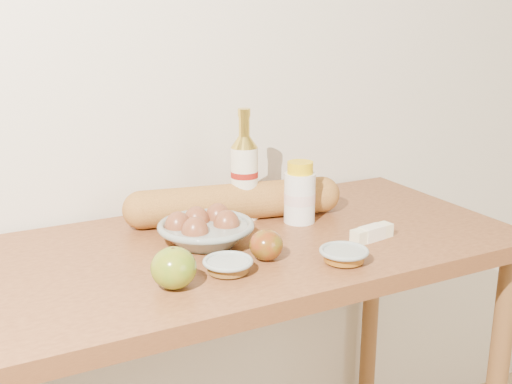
# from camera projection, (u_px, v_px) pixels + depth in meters

# --- Properties ---
(back_wall) EXTENTS (3.50, 0.02, 2.60)m
(back_wall) POSITION_uv_depth(u_px,v_px,m) (189.00, 48.00, 1.60)
(back_wall) COLOR beige
(back_wall) RESTS_ON ground
(table) EXTENTS (1.20, 0.60, 0.90)m
(table) POSITION_uv_depth(u_px,v_px,m) (250.00, 291.00, 1.46)
(table) COLOR brown
(table) RESTS_ON ground
(bourbon_bottle) EXTENTS (0.07, 0.07, 0.27)m
(bourbon_bottle) POSITION_uv_depth(u_px,v_px,m) (244.00, 175.00, 1.55)
(bourbon_bottle) COLOR #EBE3C7
(bourbon_bottle) RESTS_ON table
(cream_bottle) EXTENTS (0.08, 0.08, 0.15)m
(cream_bottle) POSITION_uv_depth(u_px,v_px,m) (300.00, 194.00, 1.53)
(cream_bottle) COLOR white
(cream_bottle) RESTS_ON table
(egg_bowl) EXTENTS (0.24, 0.24, 0.07)m
(egg_bowl) POSITION_uv_depth(u_px,v_px,m) (205.00, 230.00, 1.40)
(egg_bowl) COLOR gray
(egg_bowl) RESTS_ON table
(baguette) EXTENTS (0.55, 0.19, 0.09)m
(baguette) POSITION_uv_depth(u_px,v_px,m) (235.00, 202.00, 1.55)
(baguette) COLOR #BA7F39
(baguette) RESTS_ON table
(apple_yellowgreen) EXTENTS (0.10, 0.10, 0.08)m
(apple_yellowgreen) POSITION_uv_depth(u_px,v_px,m) (174.00, 268.00, 1.18)
(apple_yellowgreen) COLOR olive
(apple_yellowgreen) RESTS_ON table
(apple_redgreen_front) EXTENTS (0.07, 0.07, 0.06)m
(apple_redgreen_front) POSITION_uv_depth(u_px,v_px,m) (266.00, 245.00, 1.31)
(apple_redgreen_front) COLOR maroon
(apple_redgreen_front) RESTS_ON table
(sugar_bowl) EXTENTS (0.12, 0.12, 0.03)m
(sugar_bowl) POSITION_uv_depth(u_px,v_px,m) (228.00, 266.00, 1.25)
(sugar_bowl) COLOR #96A39F
(sugar_bowl) RESTS_ON table
(syrup_bowl) EXTENTS (0.11, 0.11, 0.03)m
(syrup_bowl) POSITION_uv_depth(u_px,v_px,m) (344.00, 255.00, 1.30)
(syrup_bowl) COLOR #94A19C
(syrup_bowl) RESTS_ON table
(butter_stick) EXTENTS (0.11, 0.05, 0.03)m
(butter_stick) POSITION_uv_depth(u_px,v_px,m) (372.00, 233.00, 1.43)
(butter_stick) COLOR #F3EDBC
(butter_stick) RESTS_ON table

